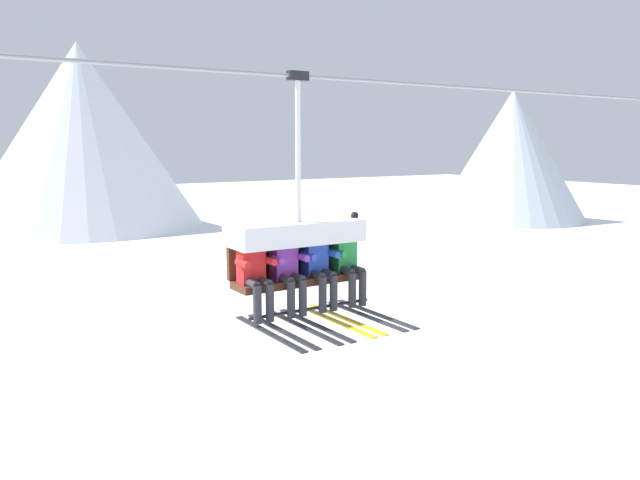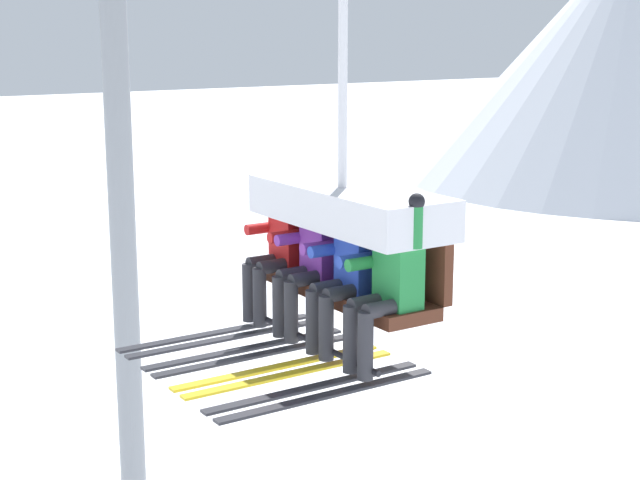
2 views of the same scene
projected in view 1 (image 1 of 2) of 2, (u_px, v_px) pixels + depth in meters
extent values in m
cone|color=white|center=(81.00, 136.00, 52.90)|extent=(20.05, 20.05, 15.52)
cone|color=silver|center=(511.00, 155.00, 58.34)|extent=(13.99, 13.99, 12.10)
cylinder|color=gray|center=(434.00, 85.00, 9.33)|extent=(19.71, 0.05, 0.05)
cube|color=#512819|center=(299.00, 280.00, 8.48)|extent=(1.83, 0.48, 0.10)
cube|color=#512819|center=(288.00, 257.00, 8.67)|extent=(1.83, 0.08, 0.45)
cube|color=silver|center=(296.00, 232.00, 8.43)|extent=(1.87, 0.68, 0.30)
cylinder|color=black|center=(311.00, 309.00, 8.26)|extent=(1.83, 0.04, 0.04)
cylinder|color=silver|center=(298.00, 152.00, 8.22)|extent=(0.07, 0.07, 1.86)
cube|color=black|center=(298.00, 76.00, 8.07)|extent=(0.28, 0.12, 0.12)
cube|color=red|center=(251.00, 263.00, 8.03)|extent=(0.32, 0.22, 0.52)
sphere|color=black|center=(250.00, 236.00, 7.97)|extent=(0.22, 0.22, 0.22)
ellipsoid|color=black|center=(254.00, 237.00, 7.89)|extent=(0.17, 0.04, 0.08)
cylinder|color=#2D2D33|center=(251.00, 283.00, 7.87)|extent=(0.11, 0.34, 0.11)
cylinder|color=#2D2D33|center=(263.00, 282.00, 7.97)|extent=(0.11, 0.34, 0.11)
cylinder|color=#2D2D33|center=(257.00, 305.00, 7.77)|extent=(0.11, 0.11, 0.48)
cylinder|color=#2D2D33|center=(270.00, 303.00, 7.86)|extent=(0.11, 0.11, 0.48)
cube|color=#232328|center=(269.00, 333.00, 7.56)|extent=(0.09, 1.70, 0.02)
cube|color=#232328|center=(282.00, 331.00, 7.66)|extent=(0.09, 1.70, 0.02)
cylinder|color=red|center=(243.00, 264.00, 7.80)|extent=(0.09, 0.30, 0.09)
cylinder|color=red|center=(269.00, 261.00, 8.00)|extent=(0.09, 0.30, 0.09)
cube|color=purple|center=(284.00, 260.00, 8.29)|extent=(0.32, 0.22, 0.52)
sphere|color=maroon|center=(284.00, 233.00, 8.23)|extent=(0.22, 0.22, 0.22)
ellipsoid|color=black|center=(287.00, 234.00, 8.15)|extent=(0.17, 0.04, 0.08)
cylinder|color=#2D2D33|center=(284.00, 279.00, 8.13)|extent=(0.11, 0.34, 0.11)
cylinder|color=#2D2D33|center=(296.00, 277.00, 8.22)|extent=(0.11, 0.34, 0.11)
cylinder|color=#2D2D33|center=(291.00, 300.00, 8.03)|extent=(0.11, 0.11, 0.48)
cylinder|color=#2D2D33|center=(303.00, 298.00, 8.12)|extent=(0.11, 0.11, 0.48)
cube|color=#232328|center=(303.00, 327.00, 7.82)|extent=(0.09, 1.70, 0.02)
cube|color=#232328|center=(315.00, 325.00, 7.92)|extent=(0.09, 1.70, 0.02)
cylinder|color=purple|center=(277.00, 260.00, 8.06)|extent=(0.09, 0.30, 0.09)
cylinder|color=purple|center=(302.00, 257.00, 8.25)|extent=(0.09, 0.30, 0.09)
cube|color=#2847B7|center=(315.00, 256.00, 8.54)|extent=(0.32, 0.22, 0.52)
sphere|color=silver|center=(315.00, 230.00, 8.49)|extent=(0.22, 0.22, 0.22)
ellipsoid|color=black|center=(319.00, 231.00, 8.40)|extent=(0.17, 0.04, 0.08)
cylinder|color=#2D2D33|center=(316.00, 275.00, 8.39)|extent=(0.11, 0.34, 0.11)
cylinder|color=#2D2D33|center=(327.00, 273.00, 8.48)|extent=(0.11, 0.34, 0.11)
cylinder|color=#2D2D33|center=(323.00, 295.00, 8.28)|extent=(0.11, 0.11, 0.48)
cylinder|color=#2D2D33|center=(334.00, 293.00, 8.38)|extent=(0.11, 0.11, 0.48)
cube|color=gold|center=(335.00, 321.00, 8.08)|extent=(0.09, 1.70, 0.02)
cube|color=gold|center=(346.00, 319.00, 8.17)|extent=(0.09, 1.70, 0.02)
cylinder|color=#2847B7|center=(309.00, 256.00, 8.31)|extent=(0.09, 0.30, 0.09)
cylinder|color=#2847B7|center=(332.00, 254.00, 8.51)|extent=(0.09, 0.30, 0.09)
cube|color=#23843D|center=(344.00, 253.00, 8.80)|extent=(0.32, 0.22, 0.52)
sphere|color=#284C93|center=(344.00, 228.00, 8.75)|extent=(0.22, 0.22, 0.22)
ellipsoid|color=black|center=(348.00, 229.00, 8.66)|extent=(0.17, 0.04, 0.08)
cylinder|color=#2D2D33|center=(345.00, 271.00, 8.65)|extent=(0.11, 0.34, 0.11)
cylinder|color=#2D2D33|center=(356.00, 269.00, 8.74)|extent=(0.11, 0.34, 0.11)
cylinder|color=#2D2D33|center=(352.00, 290.00, 8.54)|extent=(0.11, 0.11, 0.48)
cylinder|color=#2D2D33|center=(363.00, 289.00, 8.64)|extent=(0.11, 0.11, 0.48)
cube|color=#232328|center=(365.00, 316.00, 8.34)|extent=(0.09, 1.70, 0.02)
cube|color=#232328|center=(375.00, 314.00, 8.43)|extent=(0.09, 1.70, 0.02)
cylinder|color=#23843D|center=(339.00, 253.00, 8.57)|extent=(0.09, 0.30, 0.09)
cylinder|color=#23843D|center=(355.00, 227.00, 8.85)|extent=(0.09, 0.09, 0.30)
sphere|color=black|center=(355.00, 216.00, 8.82)|extent=(0.11, 0.11, 0.11)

